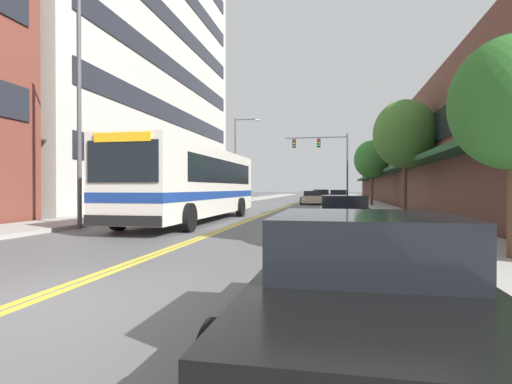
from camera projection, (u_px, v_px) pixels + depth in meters
ground_plane at (296, 203)px, 41.37m from camera, size 240.00×240.00×0.00m
sidewalk_left at (231, 202)px, 42.75m from camera, size 2.98×106.00×0.14m
sidewalk_right at (366, 202)px, 39.99m from camera, size 2.98×106.00×0.14m
centre_line at (296, 203)px, 41.37m from camera, size 0.34×106.00×0.01m
office_tower_left at (111, 54)px, 33.85m from camera, size 12.08×29.07×25.77m
storefront_row_right at (427, 167)px, 38.83m from camera, size 9.10×68.00×7.12m
city_bus at (195, 181)px, 18.16m from camera, size 2.94×12.48×3.24m
car_navy_parked_left_near at (223, 200)px, 30.44m from camera, size 2.15×4.90×1.35m
car_black_parked_right_foreground at (365, 290)px, 3.56m from camera, size 2.11×4.19×1.27m
car_slate_blue_parked_right_mid at (344, 213)px, 14.50m from camera, size 2.09×4.29×1.24m
car_silver_parked_right_far at (338, 197)px, 42.24m from camera, size 2.14×4.41×1.34m
car_dark_grey_moving_lead at (322, 196)px, 43.89m from camera, size 2.03×4.21×1.36m
car_beige_moving_second at (313, 198)px, 37.28m from camera, size 2.11×4.56×1.26m
car_white_moving_third at (319, 195)px, 50.42m from camera, size 2.07×4.18×1.25m
traffic_signal_mast at (326, 154)px, 42.21m from camera, size 6.68×0.38×7.26m
street_lamp_left_near at (86, 91)px, 14.69m from camera, size 2.15×0.28×8.68m
street_lamp_left_far at (239, 153)px, 37.58m from camera, size 2.44×0.28×8.12m
street_tree_right_mid at (405, 134)px, 19.89m from camera, size 3.10×3.10×5.78m
street_tree_right_far at (372, 160)px, 32.29m from camera, size 2.79×2.79×5.24m
fire_hydrant at (411, 226)px, 10.37m from camera, size 0.29×0.21×0.75m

